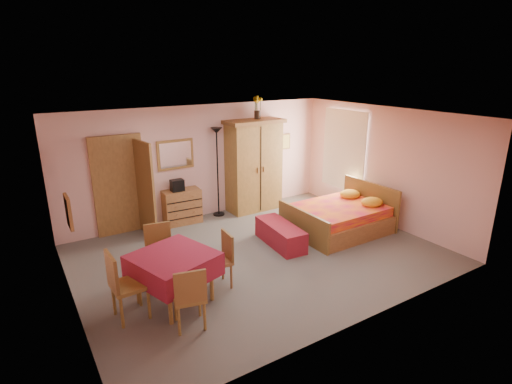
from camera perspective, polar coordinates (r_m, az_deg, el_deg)
floor at (r=7.68m, az=0.57°, el=-8.91°), size 6.50×6.50×0.00m
ceiling at (r=6.91m, az=0.63°, el=10.73°), size 6.50×6.50×0.00m
wall_back at (r=9.31m, az=-7.77°, el=4.27°), size 6.50×0.10×2.60m
wall_front at (r=5.39m, az=15.22°, el=-6.34°), size 6.50×0.10×2.60m
wall_left at (r=6.17m, az=-25.79°, el=-4.45°), size 0.10×5.00×2.60m
wall_right at (r=9.29m, az=17.74°, el=3.56°), size 0.10×5.00×2.60m
doorway at (r=8.77m, az=-18.95°, el=0.76°), size 1.06×0.12×2.15m
window at (r=10.02m, az=12.47°, el=5.86°), size 0.08×1.40×1.95m
picture_left at (r=5.47m, az=-25.22°, el=-2.59°), size 0.04×0.32×0.42m
picture_back at (r=10.40m, az=4.16°, el=7.21°), size 0.30×0.04×0.40m
chest_of_drawers at (r=9.15m, az=-10.51°, el=-2.07°), size 0.85×0.46×0.78m
wall_mirror at (r=9.02m, az=-11.43°, el=5.27°), size 0.84×0.06×0.67m
stereo at (r=8.95m, az=-11.19°, el=0.94°), size 0.28×0.20×0.26m
floor_lamp at (r=9.32m, az=-5.50°, el=2.77°), size 0.31×0.31×2.09m
wardrobe at (r=9.68m, az=-0.34°, el=3.79°), size 1.43×0.75×2.22m
sunflower_vase at (r=9.55m, az=0.20°, el=12.01°), size 0.23×0.23×0.54m
bed at (r=8.71m, az=11.65°, el=-2.60°), size 2.03×1.60×0.94m
bench at (r=8.01m, az=3.49°, el=-6.07°), size 0.59×1.32×0.43m
dining_table at (r=6.22m, az=-11.57°, el=-12.00°), size 1.34×1.34×0.79m
chair_south at (r=5.64m, az=-9.58°, el=-14.40°), size 0.51×0.51×0.93m
chair_north at (r=6.79m, az=-13.44°, el=-8.68°), size 0.50×0.50×0.96m
chair_west at (r=5.98m, az=-17.65°, el=-12.46°), size 0.49×0.49×1.03m
chair_east at (r=6.49m, az=-5.56°, el=-9.78°), size 0.44×0.44×0.90m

